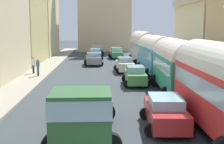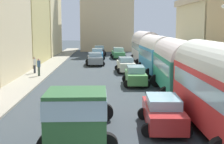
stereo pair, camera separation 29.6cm
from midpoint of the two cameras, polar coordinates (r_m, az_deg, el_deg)
ground_plane at (r=34.15m, az=-0.17°, el=0.09°), size 154.00×154.00×0.00m
sidewalk_left at (r=34.74m, az=-12.21°, el=0.16°), size 2.50×70.00×0.14m
sidewalk_right at (r=35.06m, az=11.76°, el=0.24°), size 2.50×70.00×0.14m
building_left_3 at (r=42.62m, az=-15.49°, el=8.42°), size 4.94×11.57×10.41m
building_left_4 at (r=55.06m, az=-12.11°, el=8.82°), size 4.60×12.08×11.21m
building_right_2 at (r=36.69m, az=18.07°, el=6.48°), size 6.45×11.48×7.88m
distant_church at (r=63.43m, az=-0.79°, el=10.86°), size 10.18×6.03×21.23m
parked_bus_1 at (r=23.09m, az=11.98°, el=1.39°), size 3.49×8.38×3.91m
parked_bus_2 at (r=31.87m, az=8.25°, el=3.35°), size 3.42×8.18×3.94m
parked_bus_3 at (r=40.73m, az=6.13°, el=4.63°), size 3.39×9.47×4.19m
cargo_truck_0 at (r=12.99m, az=-5.23°, el=-7.52°), size 3.05×7.59×2.54m
car_0 at (r=39.90m, az=-2.88°, el=2.39°), size 2.54×4.44×1.56m
car_1 at (r=46.77m, az=-2.46°, el=3.25°), size 2.27×4.23×1.60m
car_2 at (r=53.68m, az=-2.13°, el=3.89°), size 2.34×4.16×1.63m
car_3 at (r=15.44m, az=9.66°, el=-7.05°), size 2.38×4.35×1.52m
car_4 at (r=26.31m, az=4.56°, el=-0.61°), size 2.16×4.23×1.58m
car_5 at (r=33.64m, az=2.73°, el=1.33°), size 2.29×4.19×1.58m
car_6 at (r=48.15m, az=1.29°, el=3.42°), size 2.41×4.46×1.65m
pedestrian_1 at (r=32.84m, az=-13.47°, el=1.35°), size 0.43×0.43×1.78m
pedestrian_2 at (r=30.89m, az=-12.72°, el=0.96°), size 0.39×0.39×1.80m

